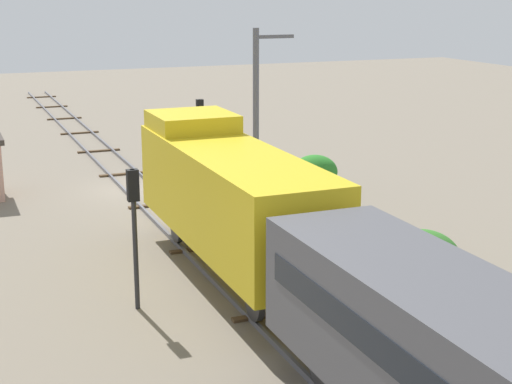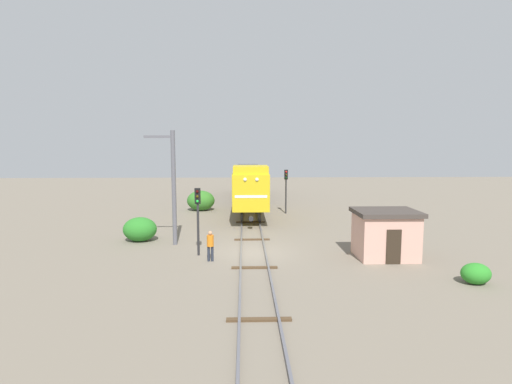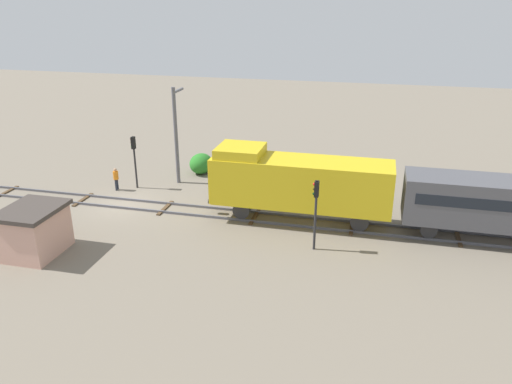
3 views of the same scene
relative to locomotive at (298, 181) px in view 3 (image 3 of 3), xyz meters
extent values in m
plane|color=#756B5B|center=(0.00, -12.13, -2.77)|extent=(112.44, 112.44, 0.00)
cube|color=#595960|center=(-0.72, -12.13, -2.69)|extent=(0.10, 74.96, 0.16)
cube|color=#595960|center=(0.72, -12.13, -2.69)|extent=(0.10, 74.96, 0.16)
cube|color=#4C3823|center=(0.00, -21.50, -2.73)|extent=(2.40, 0.24, 0.09)
cube|color=#4C3823|center=(0.00, -15.25, -2.73)|extent=(2.40, 0.24, 0.09)
cube|color=#4C3823|center=(0.00, -9.01, -2.73)|extent=(2.40, 0.24, 0.09)
cube|color=#4C3823|center=(0.00, -2.76, -2.73)|extent=(2.40, 0.24, 0.09)
cube|color=#4C3823|center=(0.00, 3.49, -2.73)|extent=(2.40, 0.24, 0.09)
cube|color=#4C3823|center=(0.00, 9.73, -2.73)|extent=(2.40, 0.24, 0.09)
cube|color=gold|center=(0.00, 0.24, -0.06)|extent=(2.90, 11.00, 2.90)
cube|color=gold|center=(0.00, -3.66, 1.69)|extent=(2.75, 2.80, 0.60)
cube|color=gold|center=(0.00, -5.31, -0.06)|extent=(2.84, 0.10, 2.84)
cube|color=white|center=(0.00, -5.35, -0.26)|extent=(2.46, 0.06, 0.20)
sphere|color=white|center=(-0.45, -5.36, 1.04)|extent=(0.28, 0.28, 0.28)
sphere|color=white|center=(0.45, -5.36, 1.04)|extent=(0.28, 0.28, 0.28)
cylinder|color=#262628|center=(0.00, -5.61, -1.91)|extent=(0.36, 0.50, 0.36)
cylinder|color=#262628|center=(-0.72, -3.46, -2.06)|extent=(0.18, 1.10, 1.10)
cylinder|color=#262628|center=(0.72, -3.46, -2.06)|extent=(0.18, 1.10, 1.10)
cylinder|color=#262628|center=(-0.72, 3.94, -2.06)|extent=(0.18, 1.10, 1.10)
cylinder|color=#262628|center=(0.72, 3.94, -2.06)|extent=(0.18, 1.10, 1.10)
cylinder|color=#262628|center=(-0.72, 7.94, -2.13)|extent=(0.16, 0.96, 0.96)
cylinder|color=#262628|center=(0.72, 7.94, -2.13)|extent=(0.16, 0.96, 0.96)
cylinder|color=#262628|center=(-3.20, -12.63, -0.80)|extent=(0.14, 0.14, 3.94)
cube|color=black|center=(-3.20, -12.63, 0.72)|extent=(0.32, 0.24, 0.90)
sphere|color=#390606|center=(-3.20, -12.77, 0.99)|extent=(0.16, 0.16, 0.16)
sphere|color=#3C3306|center=(-3.20, -12.77, 0.71)|extent=(0.16, 0.16, 0.16)
sphere|color=green|center=(-3.20, -12.77, 0.43)|extent=(0.16, 0.16, 0.16)
cylinder|color=#262628|center=(3.40, 1.56, -0.71)|extent=(0.14, 0.14, 4.12)
cube|color=black|center=(3.40, 1.56, 0.90)|extent=(0.32, 0.24, 0.90)
sphere|color=red|center=(3.40, 1.42, 1.17)|extent=(0.16, 0.16, 0.16)
sphere|color=#3C3306|center=(3.40, 1.42, 0.89)|extent=(0.16, 0.16, 0.16)
sphere|color=black|center=(3.40, 1.42, 0.61)|extent=(0.16, 0.16, 0.16)
cylinder|color=#262B38|center=(-2.50, -13.87, -2.35)|extent=(0.15, 0.15, 0.85)
cylinder|color=#262B38|center=(-2.30, -13.87, -2.35)|extent=(0.15, 0.15, 0.85)
cylinder|color=orange|center=(-2.40, -13.87, -1.61)|extent=(0.38, 0.38, 0.62)
sphere|color=tan|center=(-2.40, -13.87, -1.19)|extent=(0.23, 0.23, 0.23)
cylinder|color=#595960|center=(-5.00, -10.03, 0.89)|extent=(0.28, 0.28, 7.32)
cube|color=#595960|center=(-5.90, -10.03, 4.15)|extent=(1.80, 0.16, 0.16)
cube|color=#D19E8C|center=(7.50, -13.42, -1.52)|extent=(3.20, 2.60, 2.50)
cube|color=#3F3833|center=(7.50, -13.42, -0.15)|extent=(3.50, 2.90, 0.24)
cube|color=#2D2319|center=(7.50, -14.74, -1.82)|extent=(0.80, 0.06, 1.90)
ellipsoid|color=#297826|center=(-7.49, -9.06, -1.97)|extent=(2.22, 1.82, 1.62)
ellipsoid|color=#327126|center=(-4.78, 3.54, -1.79)|extent=(2.70, 2.21, 1.96)
camera|label=1|loc=(8.17, 22.37, 6.15)|focal=55.00mm
camera|label=2|loc=(-0.53, -35.43, 3.61)|focal=28.00mm
camera|label=3|loc=(28.69, 4.31, 10.68)|focal=35.00mm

